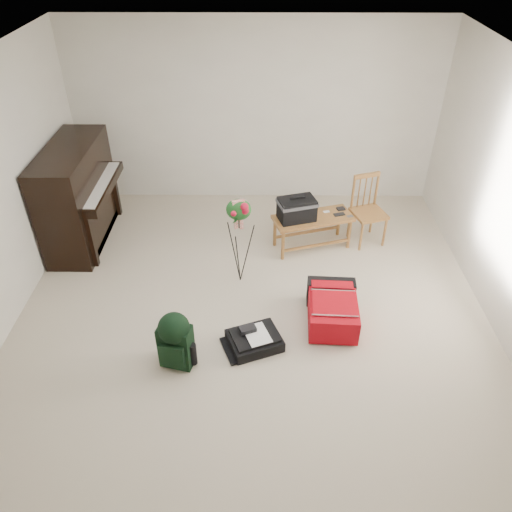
{
  "coord_description": "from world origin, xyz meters",
  "views": [
    {
      "loc": [
        0.07,
        -3.83,
        3.66
      ],
      "look_at": [
        0.04,
        0.35,
        0.62
      ],
      "focal_mm": 35.0,
      "sensor_mm": 36.0,
      "label": 1
    }
  ],
  "objects_px": {
    "dining_chair": "(369,211)",
    "green_backpack": "(175,338)",
    "flower_stand": "(239,242)",
    "red_suitcase": "(332,306)",
    "piano": "(79,197)",
    "black_duffel": "(254,339)",
    "bench": "(301,210)"
  },
  "relations": [
    {
      "from": "dining_chair",
      "to": "green_backpack",
      "type": "bearing_deg",
      "value": -153.67
    },
    {
      "from": "dining_chair",
      "to": "flower_stand",
      "type": "distance_m",
      "value": 1.81
    },
    {
      "from": "dining_chair",
      "to": "green_backpack",
      "type": "height_order",
      "value": "dining_chair"
    },
    {
      "from": "red_suitcase",
      "to": "piano",
      "type": "bearing_deg",
      "value": 156.55
    },
    {
      "from": "piano",
      "to": "black_duffel",
      "type": "height_order",
      "value": "piano"
    },
    {
      "from": "piano",
      "to": "black_duffel",
      "type": "relative_size",
      "value": 2.47
    },
    {
      "from": "red_suitcase",
      "to": "green_backpack",
      "type": "distance_m",
      "value": 1.68
    },
    {
      "from": "black_duffel",
      "to": "green_backpack",
      "type": "relative_size",
      "value": 1.0
    },
    {
      "from": "dining_chair",
      "to": "green_backpack",
      "type": "distance_m",
      "value": 3.03
    },
    {
      "from": "red_suitcase",
      "to": "flower_stand",
      "type": "distance_m",
      "value": 1.23
    },
    {
      "from": "dining_chair",
      "to": "red_suitcase",
      "type": "height_order",
      "value": "dining_chair"
    },
    {
      "from": "bench",
      "to": "red_suitcase",
      "type": "height_order",
      "value": "bench"
    },
    {
      "from": "piano",
      "to": "dining_chair",
      "type": "relative_size",
      "value": 1.69
    },
    {
      "from": "dining_chair",
      "to": "piano",
      "type": "bearing_deg",
      "value": 161.04
    },
    {
      "from": "piano",
      "to": "red_suitcase",
      "type": "distance_m",
      "value": 3.4
    },
    {
      "from": "black_duffel",
      "to": "bench",
      "type": "bearing_deg",
      "value": 51.0
    },
    {
      "from": "dining_chair",
      "to": "black_duffel",
      "type": "distance_m",
      "value": 2.4
    },
    {
      "from": "piano",
      "to": "red_suitcase",
      "type": "xyz_separation_m",
      "value": [
        3.02,
        -1.51,
        -0.43
      ]
    },
    {
      "from": "black_duffel",
      "to": "flower_stand",
      "type": "relative_size",
      "value": 0.55
    },
    {
      "from": "bench",
      "to": "dining_chair",
      "type": "distance_m",
      "value": 0.88
    },
    {
      "from": "dining_chair",
      "to": "red_suitcase",
      "type": "bearing_deg",
      "value": -130.83
    },
    {
      "from": "black_duffel",
      "to": "flower_stand",
      "type": "bearing_deg",
      "value": 78.33
    },
    {
      "from": "bench",
      "to": "green_backpack",
      "type": "relative_size",
      "value": 1.73
    },
    {
      "from": "piano",
      "to": "green_backpack",
      "type": "xyz_separation_m",
      "value": [
        1.48,
        -2.16,
        -0.27
      ]
    },
    {
      "from": "bench",
      "to": "red_suitcase",
      "type": "bearing_deg",
      "value": -96.44
    },
    {
      "from": "bench",
      "to": "flower_stand",
      "type": "relative_size",
      "value": 0.95
    },
    {
      "from": "dining_chair",
      "to": "black_duffel",
      "type": "height_order",
      "value": "dining_chair"
    },
    {
      "from": "piano",
      "to": "green_backpack",
      "type": "distance_m",
      "value": 2.63
    },
    {
      "from": "piano",
      "to": "green_backpack",
      "type": "relative_size",
      "value": 2.48
    },
    {
      "from": "black_duffel",
      "to": "green_backpack",
      "type": "bearing_deg",
      "value": 177.12
    },
    {
      "from": "piano",
      "to": "bench",
      "type": "bearing_deg",
      "value": -3.55
    },
    {
      "from": "piano",
      "to": "flower_stand",
      "type": "bearing_deg",
      "value": -23.39
    }
  ]
}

